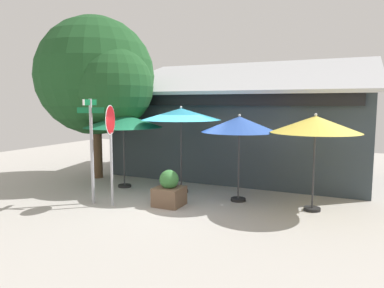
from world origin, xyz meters
The scene contains 10 objects.
ground_plane centered at (0.00, 0.00, -0.05)m, with size 28.00×28.00×0.10m, color #ADA8A0.
cafe_building centered at (0.63, 4.99, 1.77)m, with size 9.77×5.11×4.69m.
street_sign_post centered at (-2.00, -0.82, 1.80)m, with size 0.76×0.82×2.98m.
stop_sign centered at (-1.36, -0.78, 1.97)m, with size 0.29×0.77×2.80m.
patio_umbrella_forest_green_left centered at (-2.34, 1.18, 2.26)m, with size 2.64×2.64×2.57m.
patio_umbrella_teal_center centered at (-0.24, 1.32, 2.49)m, with size 2.51×2.51×2.76m.
patio_umbrella_royal_blue_right centered at (1.71, 1.13, 2.23)m, with size 2.19×2.19×2.55m.
patio_umbrella_mustard_far_right centered at (3.79, 1.06, 2.29)m, with size 2.32×2.32×2.60m.
shade_tree centered at (-3.90, 1.92, 3.75)m, with size 4.77×4.36×6.03m.
sidewalk_planter centered at (0.10, -0.13, 0.43)m, with size 0.76×0.76×1.01m.
Camera 1 is at (4.71, -8.63, 2.86)m, focal length 33.10 mm.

